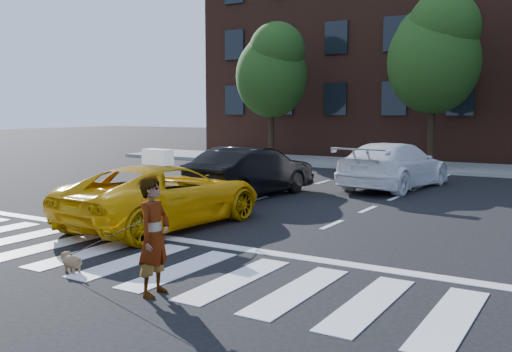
# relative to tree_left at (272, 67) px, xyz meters

# --- Properties ---
(ground) EXTENTS (120.00, 120.00, 0.00)m
(ground) POSITION_rel_tree_left_xyz_m (6.97, -17.00, -4.44)
(ground) COLOR black
(ground) RESTS_ON ground
(crosswalk) EXTENTS (13.00, 2.40, 0.01)m
(crosswalk) POSITION_rel_tree_left_xyz_m (6.97, -17.00, -4.43)
(crosswalk) COLOR silver
(crosswalk) RESTS_ON ground
(stop_line) EXTENTS (12.00, 0.30, 0.01)m
(stop_line) POSITION_rel_tree_left_xyz_m (6.97, -15.40, -4.43)
(stop_line) COLOR silver
(stop_line) RESTS_ON ground
(sidewalk_far) EXTENTS (30.00, 4.00, 0.15)m
(sidewalk_far) POSITION_rel_tree_left_xyz_m (6.97, 0.50, -4.37)
(sidewalk_far) COLOR slate
(sidewalk_far) RESTS_ON ground
(building) EXTENTS (26.00, 10.00, 12.00)m
(building) POSITION_rel_tree_left_xyz_m (6.97, 8.00, 1.56)
(building) COLOR #49261A
(building) RESTS_ON ground
(tree_left) EXTENTS (3.39, 3.38, 6.50)m
(tree_left) POSITION_rel_tree_left_xyz_m (0.00, 0.00, 0.00)
(tree_left) COLOR black
(tree_left) RESTS_ON ground
(tree_mid) EXTENTS (3.69, 3.69, 7.10)m
(tree_mid) POSITION_rel_tree_left_xyz_m (7.50, -0.00, 0.41)
(tree_mid) COLOR black
(tree_mid) RESTS_ON ground
(taxi) EXTENTS (2.54, 4.89, 1.32)m
(taxi) POSITION_rel_tree_left_xyz_m (5.57, -14.50, -3.78)
(taxi) COLOR #DA9D04
(taxi) RESTS_ON ground
(black_sedan) EXTENTS (1.98, 4.43, 1.41)m
(black_sedan) POSITION_rel_tree_left_xyz_m (4.97, -10.00, -3.73)
(black_sedan) COLOR black
(black_sedan) RESTS_ON ground
(white_suv) EXTENTS (2.63, 5.17, 1.44)m
(white_suv) POSITION_rel_tree_left_xyz_m (7.92, -6.25, -3.72)
(white_suv) COLOR white
(white_suv) RESTS_ON ground
(woman) EXTENTS (0.45, 0.62, 1.57)m
(woman) POSITION_rel_tree_left_xyz_m (8.41, -18.10, -3.66)
(woman) COLOR #999999
(woman) RESTS_ON ground
(dog) EXTENTS (0.52, 0.26, 0.29)m
(dog) POSITION_rel_tree_left_xyz_m (6.60, -17.92, -4.27)
(dog) COLOR olive
(dog) RESTS_ON ground
(taxi_sign) EXTENTS (0.67, 0.33, 0.32)m
(taxi_sign) POSITION_rel_tree_left_xyz_m (5.57, -14.70, -2.96)
(taxi_sign) COLOR white
(taxi_sign) RESTS_ON taxi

